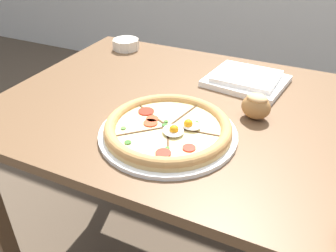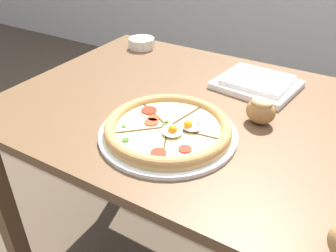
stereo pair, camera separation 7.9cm
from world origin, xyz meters
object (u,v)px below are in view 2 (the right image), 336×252
object	(u,v)px
napkin_folded	(257,83)
bread_piece_near	(261,110)
pizza	(168,129)
ramekin_bowl	(142,43)
dining_table	(209,138)

from	to	relation	value
napkin_folded	bread_piece_near	world-z (taller)	bread_piece_near
pizza	ramekin_bowl	distance (m)	0.68
pizza	napkin_folded	bearing A→B (deg)	75.11
ramekin_bowl	bread_piece_near	world-z (taller)	bread_piece_near
pizza	dining_table	bearing A→B (deg)	77.82
pizza	ramekin_bowl	xyz separation A→B (m)	(-0.44, 0.52, 0.00)
dining_table	bread_piece_near	size ratio (longest dim) A/B	14.15
dining_table	bread_piece_near	distance (m)	0.21
ramekin_bowl	napkin_folded	xyz separation A→B (m)	(0.55, -0.11, -0.01)
ramekin_bowl	napkin_folded	world-z (taller)	ramekin_bowl
dining_table	napkin_folded	distance (m)	0.26
dining_table	ramekin_bowl	distance (m)	0.60
napkin_folded	bread_piece_near	size ratio (longest dim) A/B	3.08
dining_table	bread_piece_near	world-z (taller)	bread_piece_near
dining_table	pizza	size ratio (longest dim) A/B	3.45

